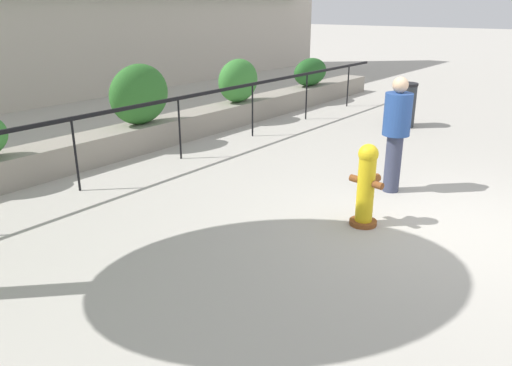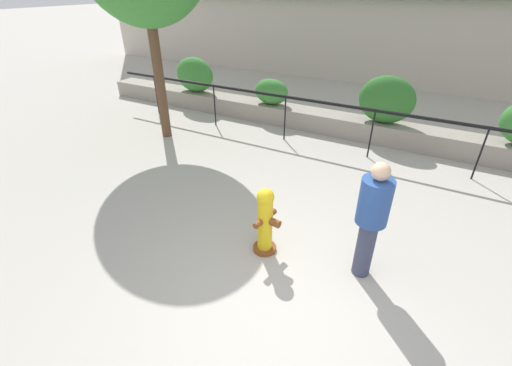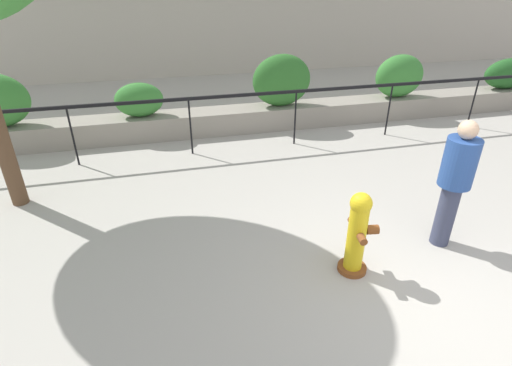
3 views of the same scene
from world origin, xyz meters
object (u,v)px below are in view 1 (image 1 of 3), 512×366
(fire_hydrant, at_px, (366,184))
(trash_bin, at_px, (404,105))
(pedestrian, at_px, (396,128))
(hedge_bush_2, at_px, (139,94))
(hedge_bush_3, at_px, (238,81))
(hedge_bush_4, at_px, (310,72))

(fire_hydrant, distance_m, trash_bin, 5.92)
(pedestrian, bearing_deg, hedge_bush_2, 98.68)
(hedge_bush_3, height_order, hedge_bush_4, hedge_bush_3)
(hedge_bush_4, xyz_separation_m, pedestrian, (-5.43, -4.87, 0.10))
(hedge_bush_2, distance_m, trash_bin, 6.01)
(hedge_bush_3, distance_m, hedge_bush_4, 3.22)
(hedge_bush_2, distance_m, pedestrian, 4.93)
(hedge_bush_3, bearing_deg, fire_hydrant, -125.26)
(hedge_bush_4, bearing_deg, hedge_bush_2, 180.00)
(hedge_bush_3, xyz_separation_m, trash_bin, (2.03, -3.30, -0.50))
(hedge_bush_2, bearing_deg, fire_hydrant, -97.25)
(pedestrian, bearing_deg, hedge_bush_3, 65.52)
(fire_hydrant, bearing_deg, hedge_bush_4, 36.80)
(pedestrian, distance_m, trash_bin, 4.55)
(hedge_bush_3, relative_size, fire_hydrant, 1.12)
(hedge_bush_4, relative_size, pedestrian, 0.84)
(hedge_bush_3, bearing_deg, trash_bin, -58.48)
(hedge_bush_2, relative_size, hedge_bush_4, 0.91)
(hedge_bush_3, bearing_deg, pedestrian, -114.48)
(hedge_bush_3, height_order, trash_bin, hedge_bush_3)
(hedge_bush_3, height_order, fire_hydrant, hedge_bush_3)
(hedge_bush_2, bearing_deg, hedge_bush_3, 0.00)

